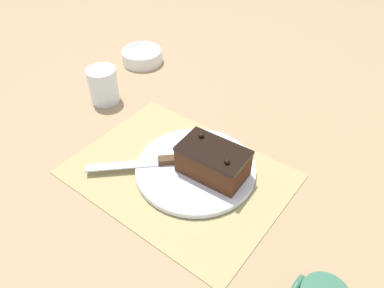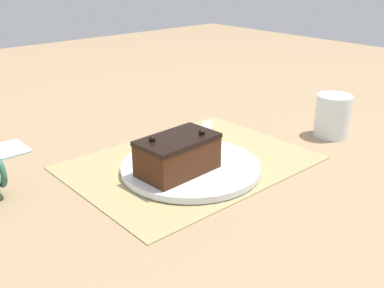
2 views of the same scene
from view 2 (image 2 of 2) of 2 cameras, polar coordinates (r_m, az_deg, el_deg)
The scene contains 6 objects.
ground_plane at distance 0.89m, azimuth -0.16°, elevation -2.44°, with size 3.00×3.00×0.00m, color #9E7F5B.
placemat_woven at distance 0.89m, azimuth -0.16°, elevation -2.32°, with size 0.46×0.34×0.00m, color tan.
cake_plate at distance 0.85m, azimuth -0.16°, elevation -2.92°, with size 0.26×0.26×0.01m.
chocolate_cake at distance 0.81m, azimuth -1.83°, elevation -1.35°, with size 0.15×0.09×0.08m.
serving_knife at distance 0.92m, azimuth 1.55°, elevation -0.15°, with size 0.18×0.18×0.01m.
drinking_glass at distance 1.06m, azimuth 17.43°, elevation 3.43°, with size 0.08×0.08×0.10m.
Camera 2 is at (-0.53, -0.61, 0.37)m, focal length 42.00 mm.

